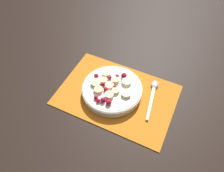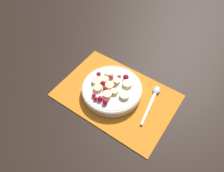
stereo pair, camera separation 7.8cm
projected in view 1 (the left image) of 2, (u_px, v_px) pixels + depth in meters
ground_plane at (117, 95)px, 0.81m from camera, size 3.00×3.00×0.00m
placemat at (117, 95)px, 0.81m from camera, size 0.42×0.29×0.01m
fruit_bowl at (112, 89)px, 0.80m from camera, size 0.22×0.22×0.05m
spoon at (153, 91)px, 0.81m from camera, size 0.05×0.18×0.01m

